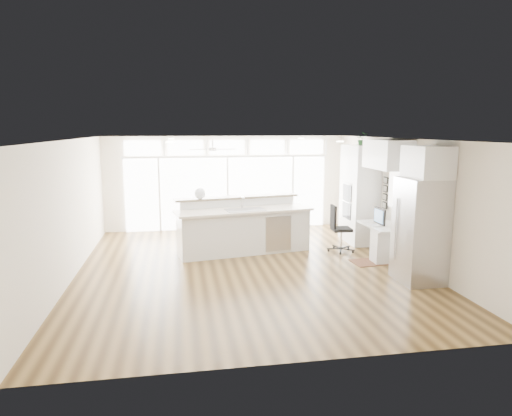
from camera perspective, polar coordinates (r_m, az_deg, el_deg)
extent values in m
cube|color=#452F15|center=(9.72, -0.99, -7.59)|extent=(7.00, 8.00, 0.02)
cube|color=white|center=(9.28, -1.04, 8.59)|extent=(7.00, 8.00, 0.02)
cube|color=silver|center=(13.33, -3.62, 3.16)|extent=(7.00, 0.04, 2.70)
cube|color=silver|center=(5.58, 5.26, -6.43)|extent=(7.00, 0.04, 2.70)
cube|color=silver|center=(9.53, -22.29, -0.28)|extent=(0.04, 8.00, 2.70)
cube|color=silver|center=(10.51, 18.21, 0.86)|extent=(0.04, 8.00, 2.70)
cube|color=white|center=(13.31, -3.57, 1.85)|extent=(5.80, 0.06, 2.08)
cube|color=white|center=(13.19, -3.64, 7.58)|extent=(5.90, 0.06, 0.40)
cube|color=white|center=(10.73, 17.34, 2.16)|extent=(0.04, 0.85, 0.85)
cube|color=silver|center=(12.01, -5.45, 7.80)|extent=(1.16, 1.16, 0.32)
cube|color=white|center=(9.47, -1.22, 8.50)|extent=(3.40, 3.00, 0.02)
cube|color=white|center=(12.00, 12.80, 1.70)|extent=(0.64, 1.20, 2.50)
cube|color=white|center=(10.80, 15.45, -4.02)|extent=(0.72, 1.30, 0.76)
cube|color=white|center=(10.53, 16.14, 6.46)|extent=(0.64, 1.30, 0.64)
cube|color=#B9B9BE|center=(9.22, 19.84, -2.66)|extent=(0.76, 0.90, 2.00)
cube|color=white|center=(9.07, 20.65, 5.40)|extent=(0.64, 0.90, 0.60)
cube|color=black|center=(11.30, 15.88, 1.84)|extent=(0.06, 0.22, 0.80)
cube|color=white|center=(10.79, -1.53, -2.25)|extent=(3.38, 1.75, 1.28)
cube|color=#371B11|center=(10.44, 14.15, -6.56)|extent=(0.87, 0.66, 0.01)
cube|color=black|center=(11.05, 10.64, -2.56)|extent=(0.61, 0.57, 1.12)
sphere|color=white|center=(10.79, -7.02, 1.83)|extent=(0.29, 0.29, 0.26)
cube|color=black|center=(10.64, 15.20, -0.99)|extent=(0.10, 0.50, 0.41)
cube|color=silver|center=(10.61, 14.32, -2.07)|extent=(0.17, 0.35, 0.02)
imported|color=#255726|center=(11.88, 13.05, 8.24)|extent=(0.30, 0.33, 0.24)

